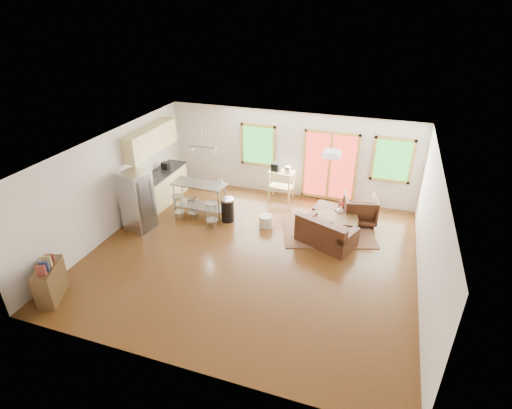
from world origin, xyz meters
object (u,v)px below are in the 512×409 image
(loveseat, at_px, (325,234))
(refrigerator, at_px, (138,201))
(armchair, at_px, (360,208))
(kitchen_cart, at_px, (281,175))
(rug, at_px, (327,230))
(island, at_px, (199,193))
(coffee_table, at_px, (335,220))
(ottoman, at_px, (326,212))

(loveseat, bearing_deg, refrigerator, -148.04)
(armchair, relative_size, kitchen_cart, 0.77)
(rug, distance_m, island, 3.64)
(armchair, height_order, kitchen_cart, kitchen_cart)
(rug, xyz_separation_m, island, (-3.57, -0.24, 0.64))
(coffee_table, bearing_deg, ottoman, 118.59)
(ottoman, bearing_deg, refrigerator, -155.30)
(coffee_table, height_order, ottoman, coffee_table)
(rug, height_order, kitchen_cart, kitchen_cart)
(coffee_table, distance_m, refrigerator, 5.13)
(coffee_table, distance_m, ottoman, 0.77)
(rug, distance_m, ottoman, 0.65)
(coffee_table, height_order, kitchen_cart, kitchen_cart)
(coffee_table, xyz_separation_m, armchair, (0.54, 0.78, 0.05))
(rug, height_order, refrigerator, refrigerator)
(rug, distance_m, kitchen_cart, 2.33)
(rug, bearing_deg, island, -176.19)
(ottoman, xyz_separation_m, island, (-3.41, -0.84, 0.45))
(refrigerator, relative_size, island, 1.08)
(ottoman, bearing_deg, coffee_table, -61.41)
(armchair, xyz_separation_m, island, (-4.30, -0.97, 0.22))
(armchair, height_order, refrigerator, refrigerator)
(refrigerator, relative_size, kitchen_cart, 1.43)
(armchair, height_order, island, island)
(refrigerator, bearing_deg, island, 58.77)
(refrigerator, height_order, kitchen_cart, refrigerator)
(rug, xyz_separation_m, loveseat, (0.05, -0.68, 0.28))
(island, bearing_deg, rug, 3.81)
(refrigerator, bearing_deg, armchair, 33.35)
(rug, distance_m, armchair, 1.12)
(loveseat, relative_size, island, 1.06)
(loveseat, xyz_separation_m, island, (-3.62, 0.44, 0.36))
(coffee_table, distance_m, kitchen_cart, 2.41)
(rug, xyz_separation_m, kitchen_cart, (-1.69, 1.41, 0.76))
(refrigerator, distance_m, island, 1.70)
(armchair, bearing_deg, rug, 32.20)
(rug, bearing_deg, armchair, 45.15)
(loveseat, distance_m, island, 3.67)
(loveseat, bearing_deg, coffee_table, 99.75)
(loveseat, height_order, coffee_table, loveseat)
(loveseat, distance_m, armchair, 1.58)
(island, bearing_deg, loveseat, -6.99)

